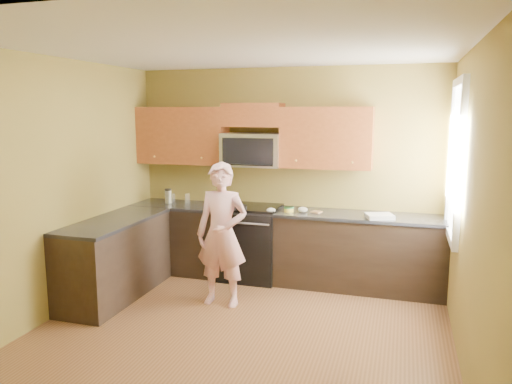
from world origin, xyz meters
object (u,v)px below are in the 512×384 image
at_px(butter_tub, 289,212).
at_px(travel_mug, 168,203).
at_px(microwave, 252,166).
at_px(woman, 222,235).
at_px(stove, 250,242).
at_px(frying_pan, 237,209).

distance_m(butter_tub, travel_mug, 1.70).
relative_size(microwave, woman, 0.47).
xyz_separation_m(stove, travel_mug, (-1.16, 0.03, 0.44)).
height_order(microwave, butter_tub, microwave).
xyz_separation_m(frying_pan, butter_tub, (0.61, 0.17, -0.03)).
relative_size(frying_pan, butter_tub, 3.48).
bearing_deg(stove, frying_pan, -107.16).
relative_size(microwave, frying_pan, 1.82).
relative_size(frying_pan, travel_mug, 2.16).
height_order(stove, butter_tub, butter_tub).
xyz_separation_m(stove, frying_pan, (-0.08, -0.26, 0.47)).
height_order(stove, travel_mug, travel_mug).
xyz_separation_m(woman, frying_pan, (-0.05, 0.68, 0.15)).
bearing_deg(travel_mug, microwave, 4.44).
bearing_deg(butter_tub, travel_mug, 175.90).
bearing_deg(woman, stove, 88.99).
relative_size(woman, travel_mug, 8.27).
relative_size(microwave, butter_tub, 6.34).
bearing_deg(stove, microwave, 90.00).
height_order(stove, frying_pan, frying_pan).
relative_size(stove, travel_mug, 4.91).
bearing_deg(frying_pan, woman, -91.72).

